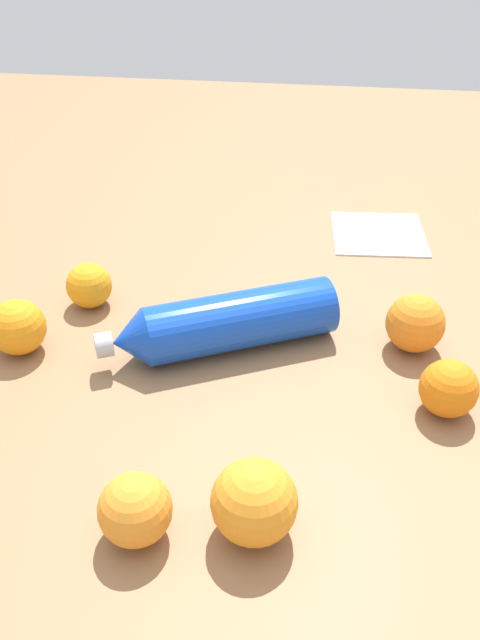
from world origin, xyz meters
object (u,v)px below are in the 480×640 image
object	(u,v)px
orange_0	(89,285)
orange_5	(449,388)
water_bottle	(223,323)
orange_4	(254,502)
orange_2	(18,327)
folded_napkin	(379,233)
orange_1	(135,510)
orange_3	(415,323)

from	to	relation	value
orange_0	orange_5	world-z (taller)	orange_5
water_bottle	orange_4	distance (m)	0.29
orange_2	orange_5	xyz separation A→B (m)	(0.52, -0.05, -0.00)
orange_0	orange_2	world-z (taller)	orange_2
orange_0	orange_4	distance (m)	0.44
orange_4	orange_5	size ratio (longest dim) A/B	1.22
water_bottle	orange_5	size ratio (longest dim) A/B	4.48
orange_4	folded_napkin	world-z (taller)	orange_4
orange_0	orange_1	bearing A→B (deg)	-66.16
orange_3	orange_4	size ratio (longest dim) A/B	0.92
orange_1	orange_5	bearing A→B (deg)	34.91
orange_2	folded_napkin	size ratio (longest dim) A/B	0.48
orange_0	water_bottle	bearing A→B (deg)	-19.96
folded_napkin	water_bottle	bearing A→B (deg)	-121.76
orange_0	orange_2	bearing A→B (deg)	-116.27
orange_4	folded_napkin	size ratio (longest dim) A/B	0.54
orange_4	folded_napkin	bearing A→B (deg)	77.50
water_bottle	orange_2	bearing A→B (deg)	-16.24
orange_0	orange_1	world-z (taller)	orange_1
orange_0	orange_2	distance (m)	0.13
orange_1	orange_3	world-z (taller)	orange_3
orange_3	orange_1	bearing A→B (deg)	-129.89
water_bottle	orange_4	world-z (taller)	orange_4
orange_4	orange_2	bearing A→B (deg)	143.80
orange_2	orange_5	distance (m)	0.52
water_bottle	folded_napkin	xyz separation A→B (m)	(0.21, 0.34, -0.03)
water_bottle	orange_1	xyz separation A→B (m)	(-0.04, -0.30, -0.00)
water_bottle	folded_napkin	world-z (taller)	water_bottle
orange_4	orange_5	distance (m)	0.28
orange_5	folded_napkin	distance (m)	0.43
water_bottle	folded_napkin	distance (m)	0.40
orange_2	water_bottle	bearing A→B (deg)	9.07
water_bottle	orange_1	bearing A→B (deg)	57.92
orange_2	orange_3	bearing A→B (deg)	8.31
orange_0	orange_3	size ratio (longest dim) A/B	0.85
orange_3	orange_5	distance (m)	0.12
orange_2	orange_5	bearing A→B (deg)	-4.94
orange_1	orange_5	size ratio (longest dim) A/B	1.04
water_bottle	orange_0	xyz separation A→B (m)	(-0.20, 0.07, -0.01)
orange_3	folded_napkin	size ratio (longest dim) A/B	0.50
orange_2	orange_3	size ratio (longest dim) A/B	0.95
orange_3	orange_2	bearing A→B (deg)	-171.69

